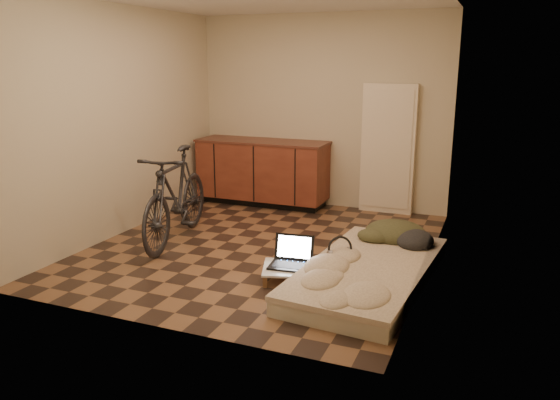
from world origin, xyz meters
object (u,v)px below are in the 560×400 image
at_px(futon, 368,273).
at_px(lap_desk, 302,268).
at_px(laptop, 291,260).
at_px(bicycle, 176,191).

xyz_separation_m(futon, lap_desk, (-0.59, -0.16, 0.01)).
relative_size(futon, lap_desk, 2.61).
bearing_deg(lap_desk, futon, -3.78).
bearing_deg(laptop, bicycle, 155.65).
bearing_deg(bicycle, laptop, -28.17).
bearing_deg(lap_desk, laptop, 155.03).
relative_size(futon, laptop, 5.29).
height_order(lap_desk, laptop, laptop).
relative_size(bicycle, futon, 0.82).
height_order(bicycle, lap_desk, bicycle).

